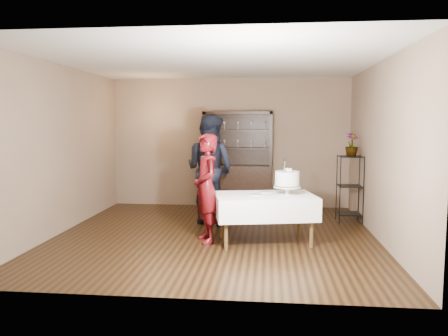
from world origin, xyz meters
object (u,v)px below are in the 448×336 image
Objects in this scene: woman at (206,188)px; man at (210,169)px; plant_etagere at (350,186)px; cake_table at (265,206)px; china_hutch at (238,176)px; cake at (287,180)px; potted_plant at (352,145)px.

man is at bearing 161.61° from woman.
cake_table is at bearing -134.41° from plant_etagere.
china_hutch is 1.26× the size of cake_table.
plant_etagere is at bearing -26.83° from china_hutch.
man is at bearing 129.63° from cake_table.
china_hutch is at bearing 102.78° from cake_table.
potted_plant reaches higher than cake.
cake_table is 2.27m from potted_plant.
china_hutch is 3.65× the size of cake.
cake_table is 0.51m from cake.
woman reaches higher than cake.
man is 2.54m from potted_plant.
potted_plant is at bearing -147.77° from man.
potted_plant is (1.18, 1.45, 0.45)m from cake.
woman reaches higher than plant_etagere.
cake is 1.92m from potted_plant.
china_hutch is at bearing 153.17° from plant_etagere.
china_hutch is at bearing 152.30° from potted_plant.
man reaches higher than cake_table.
cake reaches higher than cake_table.
cake_table is 0.98× the size of woman.
woman is 0.84× the size of man.
china_hutch reaches higher than potted_plant.
cake is at bearing 164.02° from man.
man is at bearing 138.51° from cake.
cake_table is at bearing -77.22° from china_hutch.
potted_plant reaches higher than cake_table.
plant_etagere is 2.83m from woman.
woman is (-0.87, -0.02, 0.26)m from cake_table.
china_hutch reaches higher than cake_table.
cake is (1.31, -1.16, -0.02)m from man.
man is 1.75m from cake.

